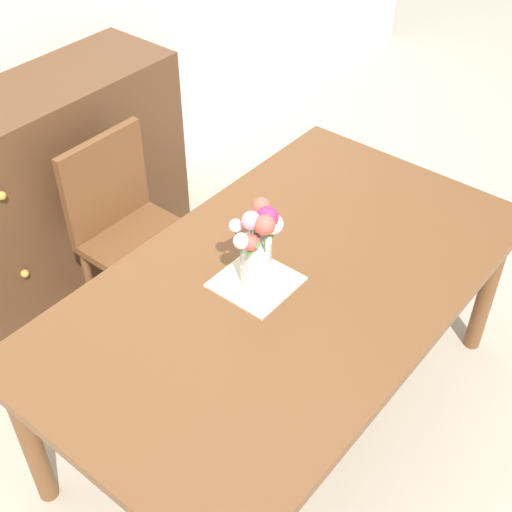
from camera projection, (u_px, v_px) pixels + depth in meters
ground_plane at (281, 411)px, 2.81m from camera, size 12.00×12.00×0.00m
dining_table at (286, 296)px, 2.39m from camera, size 1.82×1.04×0.73m
chair_far at (128, 225)px, 2.91m from camera, size 0.42×0.42×0.90m
dresser at (42, 197)px, 3.09m from camera, size 1.40×0.47×1.00m
placemat at (256, 282)px, 2.33m from camera, size 0.25×0.25×0.01m
flower_vase at (258, 240)px, 2.21m from camera, size 0.18×0.15×0.31m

